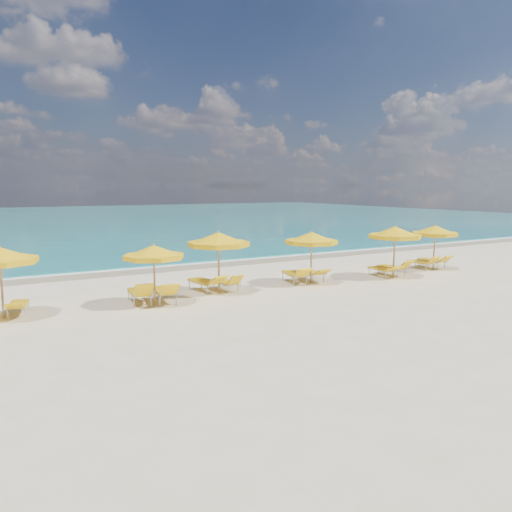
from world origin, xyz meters
TOP-DOWN VIEW (x-y plane):
  - ground_plane at (0.00, 0.00)m, footprint 120.00×120.00m
  - ocean at (0.00, 48.00)m, footprint 120.00×80.00m
  - wet_sand_band at (0.00, 7.40)m, footprint 120.00×2.60m
  - foam_line at (0.00, 8.20)m, footprint 120.00×1.20m
  - whitecap_near at (-6.00, 17.00)m, footprint 14.00×0.36m
  - whitecap_far at (8.00, 24.00)m, footprint 18.00×0.30m
  - umbrella_3 at (-5.10, -0.18)m, footprint 2.33×2.33m
  - umbrella_4 at (-2.27, 0.47)m, footprint 2.99×2.99m
  - umbrella_5 at (2.07, 0.30)m, footprint 2.70×2.70m
  - umbrella_6 at (6.27, -0.40)m, footprint 2.82×2.82m
  - umbrella_7 at (9.67, 0.24)m, footprint 3.01×3.01m
  - lounger_2_right at (-9.48, 0.68)m, footprint 0.86×1.77m
  - lounger_3_left at (-5.53, 0.26)m, footprint 0.87×1.97m
  - lounger_3_right at (-4.66, 0.08)m, footprint 0.88×2.02m
  - lounger_4_left at (-2.64, 1.00)m, footprint 1.02×2.08m
  - lounger_4_right at (-1.82, 0.77)m, footprint 0.72×1.69m
  - lounger_5_left at (1.51, 0.73)m, footprint 0.98×2.02m
  - lounger_5_right at (2.48, 0.80)m, footprint 0.75×1.94m
  - lounger_6_left at (5.92, -0.04)m, footprint 0.69×1.85m
  - lounger_6_right at (6.67, 0.07)m, footprint 0.69×1.79m
  - lounger_7_left at (9.19, 0.61)m, footprint 0.63×1.70m
  - lounger_7_right at (10.04, 0.62)m, footprint 0.63×1.84m

SIDE VIEW (x-z plane):
  - ground_plane at x=0.00m, z-range 0.00..0.00m
  - ocean at x=0.00m, z-range -0.15..0.15m
  - wet_sand_band at x=0.00m, z-range -0.01..0.01m
  - foam_line at x=0.00m, z-range -0.01..0.01m
  - whitecap_near at x=-6.00m, z-range -0.03..0.03m
  - whitecap_far at x=8.00m, z-range -0.03..0.03m
  - lounger_2_right at x=-9.48m, z-range -0.11..0.51m
  - lounger_4_right at x=-1.82m, z-range -0.19..0.61m
  - lounger_7_left at x=9.19m, z-range -0.18..0.60m
  - lounger_6_left at x=5.92m, z-range -0.12..0.55m
  - lounger_6_right at x=6.67m, z-range -0.19..0.63m
  - lounger_5_right at x=2.48m, z-range -0.13..0.57m
  - lounger_7_right at x=10.04m, z-range -0.17..0.62m
  - lounger_5_left at x=1.51m, z-range -0.19..0.66m
  - lounger_4_left at x=-2.64m, z-range -0.17..0.65m
  - lounger_3_right at x=-4.66m, z-range -0.20..0.69m
  - lounger_3_left at x=-5.53m, z-range -0.23..0.72m
  - umbrella_3 at x=-5.10m, z-range 0.78..2.98m
  - umbrella_7 at x=9.67m, z-range 0.81..3.11m
  - umbrella_5 at x=2.07m, z-range 0.81..3.12m
  - umbrella_6 at x=6.27m, z-range 0.86..3.28m
  - umbrella_4 at x=-2.27m, z-range 0.88..3.36m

